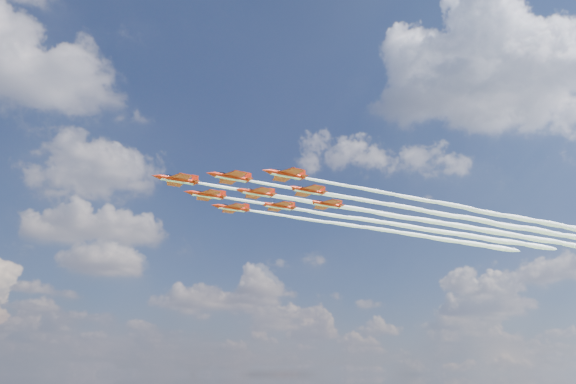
% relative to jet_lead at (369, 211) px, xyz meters
% --- Properties ---
extents(jet_lead, '(114.38, 9.17, 2.68)m').
position_rel_jet_lead_xyz_m(jet_lead, '(0.00, 0.00, 0.00)').
color(jet_lead, red).
extents(jet_row2_port, '(114.38, 9.17, 2.68)m').
position_rel_jet_lead_xyz_m(jet_row2_port, '(10.04, -7.33, 0.00)').
color(jet_row2_port, red).
extents(jet_row2_starb, '(114.38, 9.17, 2.68)m').
position_rel_jet_lead_xyz_m(jet_row2_starb, '(9.85, 7.59, 0.00)').
color(jet_row2_starb, red).
extents(jet_row3_port, '(114.38, 9.17, 2.68)m').
position_rel_jet_lead_xyz_m(jet_row3_port, '(20.09, -14.66, 0.00)').
color(jet_row3_port, red).
extents(jet_row3_centre, '(114.38, 9.17, 2.68)m').
position_rel_jet_lead_xyz_m(jet_row3_centre, '(19.90, 0.26, 0.00)').
color(jet_row3_centre, red).
extents(jet_row3_starb, '(114.38, 9.17, 2.68)m').
position_rel_jet_lead_xyz_m(jet_row3_starb, '(19.70, 15.17, 0.00)').
color(jet_row3_starb, red).
extents(jet_row4_port, '(114.38, 9.17, 2.68)m').
position_rel_jet_lead_xyz_m(jet_row4_port, '(29.94, -7.07, 0.00)').
color(jet_row4_port, red).
extents(jet_row4_starb, '(114.38, 9.17, 2.68)m').
position_rel_jet_lead_xyz_m(jet_row4_starb, '(29.75, 7.84, 0.00)').
color(jet_row4_starb, red).
extents(jet_tail, '(114.38, 9.17, 2.68)m').
position_rel_jet_lead_xyz_m(jet_tail, '(39.79, 0.52, 0.00)').
color(jet_tail, red).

